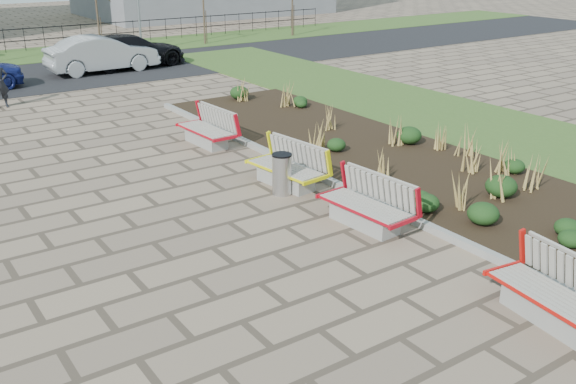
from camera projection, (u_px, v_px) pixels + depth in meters
ground at (319, 330)px, 9.51m from camera, size 120.00×120.00×0.00m
planting_bed at (395, 162)px, 16.63m from camera, size 4.50×18.00×0.10m
planting_curb at (324, 178)px, 15.39m from camera, size 0.16×18.00×0.15m
grass_verge_near at (512, 134)px, 19.15m from camera, size 5.00×38.00×0.04m
bench_a at (553, 292)px, 9.54m from camera, size 1.16×2.20×1.00m
bench_b at (365, 203)px, 12.81m from camera, size 1.06×2.16×1.00m
bench_c at (285, 166)px, 14.97m from camera, size 1.15×2.20×1.00m
bench_d at (205, 128)px, 18.03m from camera, size 1.01×2.15×1.00m
litter_bin at (282, 175)px, 14.47m from camera, size 0.44×0.44×0.94m
car_silver at (102, 54)px, 28.12m from camera, size 4.78×1.68×1.57m
car_black at (130, 51)px, 29.19m from camera, size 5.25×2.45×1.48m
tree_d at (97, 13)px, 32.27m from camera, size 1.40×1.40×4.00m
tree_e at (203, 7)px, 35.45m from camera, size 1.40×1.40×4.00m
tree_f at (292, 2)px, 38.62m from camera, size 1.40×1.40×4.00m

